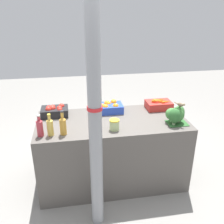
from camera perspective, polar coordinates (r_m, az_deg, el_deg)
ground_plane at (r=3.29m, az=0.00°, el=-14.83°), size 10.00×10.00×0.00m
market_table at (r=3.05m, az=0.00°, el=-8.79°), size 1.71×0.80×0.82m
support_pole at (r=2.12m, az=-3.89°, el=-1.87°), size 0.13×0.13×2.26m
apple_crate at (r=3.03m, az=-13.04°, el=0.29°), size 0.31×0.22×0.13m
orange_crate at (r=3.05m, az=-0.63°, el=1.09°), size 0.31×0.22×0.13m
carrot_crate at (r=3.20m, az=10.66°, el=1.69°), size 0.31×0.22×0.13m
broccoli_pile at (r=2.83m, az=14.38°, el=-0.59°), size 0.23×0.21×0.20m
juice_bottle_ruby at (r=2.58m, az=-16.18°, el=-3.37°), size 0.06×0.06×0.23m
juice_bottle_golden at (r=2.57m, az=-13.98°, el=-3.23°), size 0.06×0.06×0.23m
juice_bottle_amber at (r=2.56m, az=-11.16°, el=-2.90°), size 0.07×0.07×0.26m
pickle_jar at (r=2.62m, az=0.54°, el=-2.91°), size 0.11×0.11×0.12m
sparrow_bird at (r=2.77m, az=15.44°, el=1.65°), size 0.09×0.12×0.05m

